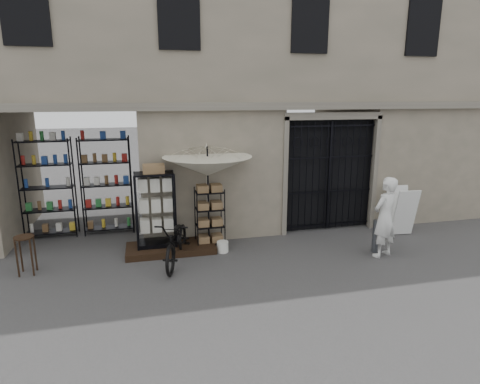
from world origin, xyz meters
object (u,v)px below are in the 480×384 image
object	(u,v)px
market_umbrella	(208,161)
white_bucket	(223,247)
display_cabinet	(156,213)
wooden_stool	(26,254)
wire_rack	(210,219)
steel_bollard	(375,236)
bicycle	(178,263)
easel_sign	(402,211)
shopkeeper	(381,256)

from	to	relation	value
market_umbrella	white_bucket	bearing A→B (deg)	-56.58
display_cabinet	market_umbrella	size ratio (longest dim) A/B	0.64
wooden_stool	wire_rack	bearing A→B (deg)	8.45
display_cabinet	wooden_stool	distance (m)	2.70
display_cabinet	steel_bollard	xyz separation A→B (m)	(4.83, -1.21, -0.52)
bicycle	easel_sign	world-z (taller)	easel_sign
steel_bollard	white_bucket	bearing A→B (deg)	166.52
market_umbrella	bicycle	distance (m)	2.34
display_cabinet	wire_rack	bearing A→B (deg)	-20.64
bicycle	easel_sign	xyz separation A→B (m)	(5.75, 0.50, 0.62)
white_bucket	wooden_stool	size ratio (longest dim) A/B	0.33
market_umbrella	shopkeeper	bearing A→B (deg)	-21.30
shopkeeper	easel_sign	world-z (taller)	easel_sign
bicycle	shopkeeper	distance (m)	4.52
white_bucket	wire_rack	bearing A→B (deg)	122.86
wire_rack	market_umbrella	distance (m)	1.36
market_umbrella	bicycle	world-z (taller)	market_umbrella
white_bucket	steel_bollard	xyz separation A→B (m)	(3.39, -0.81, 0.26)
steel_bollard	shopkeeper	world-z (taller)	steel_bollard
bicycle	wooden_stool	bearing A→B (deg)	-166.87
display_cabinet	steel_bollard	bearing A→B (deg)	-32.49
white_bucket	easel_sign	world-z (taller)	easel_sign
wooden_stool	shopkeeper	bearing A→B (deg)	-6.45
market_umbrella	wooden_stool	distance (m)	4.16
display_cabinet	easel_sign	world-z (taller)	display_cabinet
market_umbrella	easel_sign	world-z (taller)	market_umbrella
market_umbrella	display_cabinet	bearing A→B (deg)	178.91
shopkeeper	easel_sign	size ratio (longest dim) A/B	1.49
white_bucket	wooden_stool	xyz separation A→B (m)	(-4.03, -0.21, 0.29)
display_cabinet	shopkeeper	distance (m)	5.16
bicycle	wooden_stool	xyz separation A→B (m)	(-2.98, 0.16, 0.42)
bicycle	steel_bollard	distance (m)	4.48
white_bucket	steel_bollard	world-z (taller)	steel_bollard
wire_rack	steel_bollard	xyz separation A→B (m)	(3.62, -1.17, -0.32)
market_umbrella	shopkeeper	size ratio (longest dim) A/B	1.59
white_bucket	shopkeeper	xyz separation A→B (m)	(3.42, -1.05, -0.13)
market_umbrella	shopkeeper	world-z (taller)	market_umbrella
easel_sign	white_bucket	bearing A→B (deg)	-172.60
wooden_stool	easel_sign	bearing A→B (deg)	2.24
white_bucket	wooden_stool	bearing A→B (deg)	-177.02
display_cabinet	wooden_stool	size ratio (longest dim) A/B	2.29
wooden_stool	easel_sign	world-z (taller)	easel_sign
bicycle	easel_sign	size ratio (longest dim) A/B	1.57
display_cabinet	white_bucket	size ratio (longest dim) A/B	6.97
shopkeeper	steel_bollard	bearing A→B (deg)	-104.10
display_cabinet	steel_bollard	size ratio (longest dim) A/B	2.39
display_cabinet	wire_rack	distance (m)	1.23
wooden_stool	steel_bollard	distance (m)	7.44
easel_sign	bicycle	bearing A→B (deg)	-169.19
wire_rack	wooden_stool	xyz separation A→B (m)	(-3.80, -0.56, -0.28)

